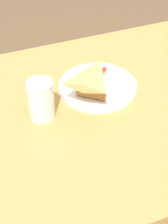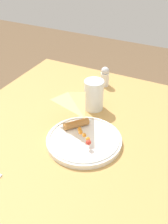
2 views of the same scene
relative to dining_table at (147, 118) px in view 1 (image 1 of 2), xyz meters
name	(u,v)px [view 1 (image 1 of 2)]	position (x,y,z in m)	size (l,w,h in m)	color
dining_table	(147,118)	(0.00, 0.00, 0.00)	(1.27, 0.77, 0.76)	tan
plate_pizza	(98,85)	(-0.14, 0.08, 0.12)	(0.24, 0.24, 0.05)	white
milk_glass	(41,100)	(-0.33, 0.02, 0.16)	(0.07, 0.07, 0.11)	white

